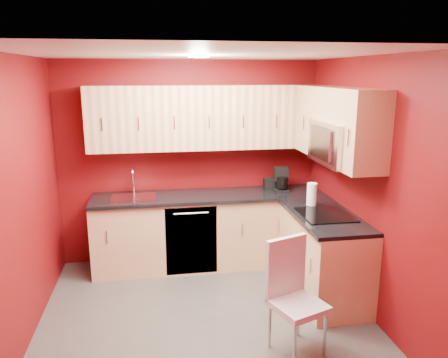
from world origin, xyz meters
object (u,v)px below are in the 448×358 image
object	(u,v)px
microwave	(340,143)
sink	(133,195)
coffee_maker	(282,180)
dining_chair	(298,299)
napkin_holder	(269,184)
paper_towel	(312,195)

from	to	relation	value
microwave	sink	distance (m)	2.43
coffee_maker	dining_chair	xyz separation A→B (m)	(-0.40, -1.88, -0.56)
sink	dining_chair	world-z (taller)	sink
microwave	napkin_holder	bearing A→B (deg)	110.57
napkin_holder	paper_towel	world-z (taller)	paper_towel
napkin_holder	coffee_maker	bearing A→B (deg)	-43.26
sink	paper_towel	distance (m)	2.07
sink	napkin_holder	size ratio (longest dim) A/B	3.75
coffee_maker	paper_towel	size ratio (longest dim) A/B	1.14
napkin_holder	sink	bearing A→B (deg)	-176.37
dining_chair	coffee_maker	bearing A→B (deg)	57.37
microwave	paper_towel	bearing A→B (deg)	111.88
microwave	sink	xyz separation A→B (m)	(-2.09, 1.00, -0.72)
napkin_holder	dining_chair	distance (m)	2.08
microwave	sink	bearing A→B (deg)	154.40
coffee_maker	paper_towel	distance (m)	0.66
dining_chair	paper_towel	bearing A→B (deg)	45.30
microwave	paper_towel	xyz separation A→B (m)	(-0.14, 0.34, -0.62)
sink	dining_chair	size ratio (longest dim) A/B	0.53
napkin_holder	microwave	bearing A→B (deg)	-69.43
dining_chair	microwave	bearing A→B (deg)	31.64
napkin_holder	dining_chair	world-z (taller)	napkin_holder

